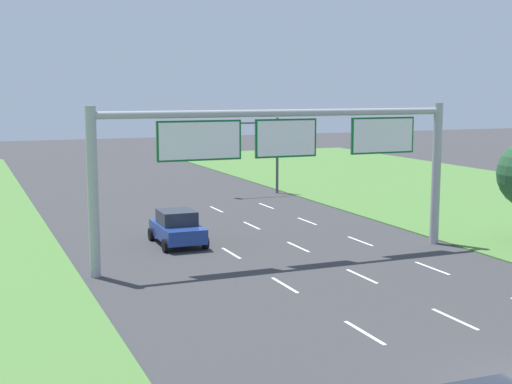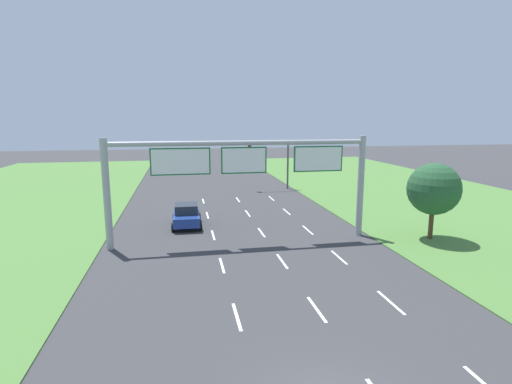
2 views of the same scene
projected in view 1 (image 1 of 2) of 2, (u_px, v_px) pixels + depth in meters
The scene contains 5 objects.
lane_dashes_inner_left at pixel (364, 332), 22.54m from camera, with size 0.14×50.40×0.01m.
lane_dashes_inner_right at pixel (455, 319), 23.87m from camera, with size 0.14×50.40×0.01m.
car_mid_lane at pixel (177, 228), 35.29m from camera, with size 2.26×4.03×1.70m.
sign_gantry at pixel (284, 150), 31.82m from camera, with size 17.24×0.44×7.00m.
traffic_light_mast at pixel (253, 142), 51.77m from camera, with size 4.76×0.49×5.60m.
Camera 1 is at (-13.24, -12.70, 7.61)m, focal length 50.00 mm.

